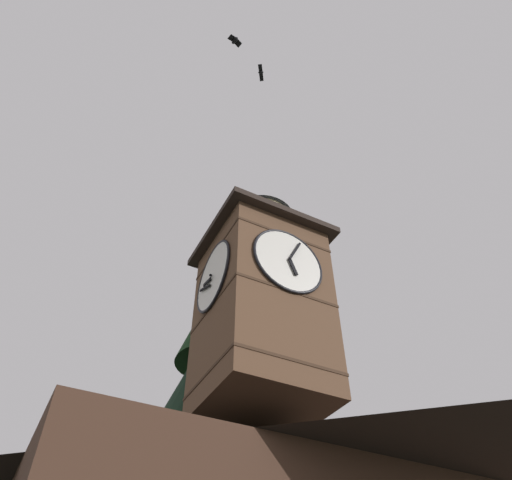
# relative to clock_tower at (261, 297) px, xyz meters

# --- Properties ---
(clock_tower) EXTENTS (4.40, 4.40, 9.57)m
(clock_tower) POSITION_rel_clock_tower_xyz_m (0.00, 0.00, 0.00)
(clock_tower) COLOR brown
(clock_tower) RESTS_ON building_main
(pine_tree_behind) EXTENTS (6.59, 6.59, 18.42)m
(pine_tree_behind) POSITION_rel_clock_tower_xyz_m (-0.07, -4.27, -4.15)
(pine_tree_behind) COLOR #473323
(pine_tree_behind) RESTS_ON ground_plane
(flying_bird_high) EXTENTS (0.54, 0.70, 0.12)m
(flying_bird_high) POSITION_rel_clock_tower_xyz_m (1.87, 3.61, 8.62)
(flying_bird_high) COLOR black
(flying_bird_low) EXTENTS (0.56, 0.33, 0.17)m
(flying_bird_low) POSITION_rel_clock_tower_xyz_m (3.65, 4.91, 7.16)
(flying_bird_low) COLOR black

